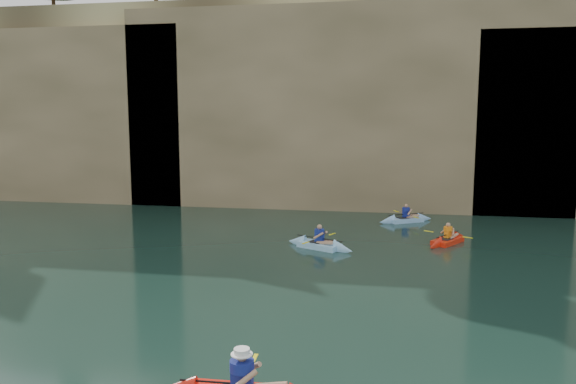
# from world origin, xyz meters

# --- Properties ---
(cliff) EXTENTS (70.00, 16.00, 12.00)m
(cliff) POSITION_xyz_m (0.00, 30.00, 6.00)
(cliff) COLOR tan
(cliff) RESTS_ON ground
(cliff_slab_center) EXTENTS (24.00, 2.40, 11.40)m
(cliff_slab_center) POSITION_xyz_m (2.00, 22.60, 5.70)
(cliff_slab_center) COLOR #A08861
(cliff_slab_center) RESTS_ON ground
(sea_cave_west) EXTENTS (4.50, 1.00, 4.00)m
(sea_cave_west) POSITION_xyz_m (-18.00, 21.95, 2.00)
(sea_cave_west) COLOR black
(sea_cave_west) RESTS_ON ground
(sea_cave_center) EXTENTS (3.50, 1.00, 3.20)m
(sea_cave_center) POSITION_xyz_m (-4.00, 21.95, 1.60)
(sea_cave_center) COLOR black
(sea_cave_center) RESTS_ON ground
(sea_cave_east) EXTENTS (5.00, 1.00, 4.50)m
(sea_cave_east) POSITION_xyz_m (10.00, 21.95, 2.25)
(sea_cave_east) COLOR black
(sea_cave_east) RESTS_ON ground
(kayaker_ltblue_near) EXTENTS (3.01, 2.14, 1.18)m
(kayaker_ltblue_near) POSITION_xyz_m (2.05, 12.90, 0.15)
(kayaker_ltblue_near) COLOR #98D6FF
(kayaker_ltblue_near) RESTS_ON ground
(kayaker_red_far) EXTENTS (2.11, 2.82, 1.07)m
(kayaker_red_far) POSITION_xyz_m (7.12, 14.68, 0.13)
(kayaker_red_far) COLOR red
(kayaker_red_far) RESTS_ON ground
(kayaker_ltblue_mid) EXTENTS (2.86, 2.08, 1.11)m
(kayaker_ltblue_mid) POSITION_xyz_m (5.54, 19.00, 0.14)
(kayaker_ltblue_mid) COLOR #92C5F5
(kayaker_ltblue_mid) RESTS_ON ground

